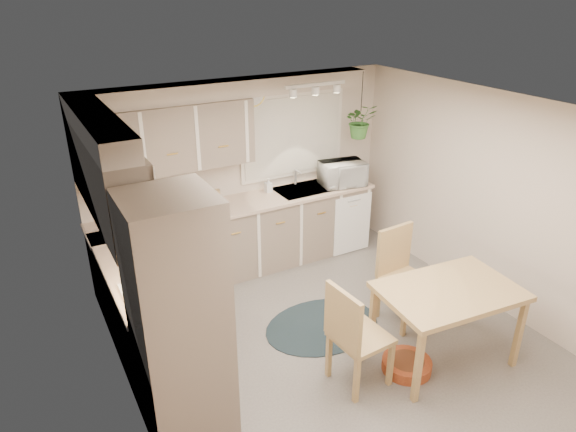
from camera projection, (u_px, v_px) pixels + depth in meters
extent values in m
plane|color=slate|center=(332.00, 341.00, 5.34)|extent=(4.20, 4.20, 0.00)
plane|color=silver|center=(342.00, 112.00, 4.35)|extent=(4.20, 4.20, 0.00)
cube|color=#C3B2A1|center=(244.00, 173.00, 6.52)|extent=(4.00, 0.04, 2.40)
cube|color=#C3B2A1|center=(527.00, 372.00, 3.18)|extent=(4.00, 0.04, 2.40)
cube|color=#C3B2A1|center=(122.00, 295.00, 3.96)|extent=(0.04, 4.20, 2.40)
cube|color=#C3B2A1|center=(485.00, 199.00, 5.73)|extent=(0.04, 4.20, 2.40)
cube|color=#7E6C5E|center=(142.00, 308.00, 5.10)|extent=(0.60, 1.85, 0.90)
cube|color=#7E6C5E|center=(242.00, 238.00, 6.50)|extent=(3.60, 0.60, 0.90)
cube|color=#C3A88E|center=(138.00, 267.00, 4.91)|extent=(0.64, 1.89, 0.04)
cube|color=#C3A88E|center=(240.00, 204.00, 6.30)|extent=(3.64, 0.64, 0.04)
cube|color=#7E6C5E|center=(179.00, 324.00, 3.87)|extent=(0.65, 0.65, 2.10)
cube|color=silver|center=(219.00, 312.00, 4.01)|extent=(0.02, 0.56, 0.58)
cube|color=#7E6C5E|center=(107.00, 176.00, 4.58)|extent=(0.35, 2.00, 0.75)
cube|color=#7E6C5E|center=(166.00, 139.00, 5.68)|extent=(2.00, 0.35, 0.75)
cube|color=#C3B2A1|center=(96.00, 124.00, 4.37)|extent=(0.30, 2.00, 0.20)
cube|color=#C3B2A1|center=(230.00, 89.00, 5.86)|extent=(3.60, 0.30, 0.20)
cube|color=silver|center=(155.00, 293.00, 4.45)|extent=(0.52, 0.58, 0.02)
cube|color=silver|center=(147.00, 247.00, 4.25)|extent=(0.40, 0.60, 0.14)
cube|color=white|center=(293.00, 135.00, 6.64)|extent=(1.40, 0.02, 1.00)
cube|color=silver|center=(293.00, 135.00, 6.65)|extent=(1.50, 0.02, 1.10)
cube|color=#B2B6BB|center=(303.00, 192.00, 6.71)|extent=(0.70, 0.48, 0.10)
cube|color=silver|center=(352.00, 224.00, 6.93)|extent=(0.58, 0.02, 0.83)
cube|color=silver|center=(315.00, 84.00, 5.92)|extent=(0.80, 0.04, 0.04)
cylinder|color=#DDC74E|center=(253.00, 94.00, 6.16)|extent=(0.30, 0.03, 0.30)
cube|color=tan|center=(445.00, 325.00, 4.93)|extent=(1.35, 0.97, 0.81)
cube|color=tan|center=(361.00, 334.00, 4.60)|extent=(0.52, 0.52, 1.04)
cube|color=tan|center=(407.00, 278.00, 5.47)|extent=(0.53, 0.53, 1.05)
ellipsoid|color=black|center=(322.00, 326.00, 5.57)|extent=(1.31, 1.00, 0.01)
cylinder|color=#9E481F|center=(407.00, 365.00, 4.92)|extent=(0.59, 0.59, 0.11)
imported|color=silver|center=(342.00, 171.00, 6.78)|extent=(0.62, 0.41, 0.39)
imported|color=silver|center=(268.00, 189.00, 6.61)|extent=(0.09, 0.19, 0.09)
imported|color=#366C2B|center=(360.00, 125.00, 6.64)|extent=(0.52, 0.55, 0.35)
cube|color=black|center=(159.00, 206.00, 5.79)|extent=(0.21, 0.25, 0.33)
cube|color=#B2B6BB|center=(195.00, 205.00, 6.03)|extent=(0.27, 0.16, 0.16)
cube|color=tan|center=(216.00, 198.00, 6.17)|extent=(0.11, 0.11, 0.20)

